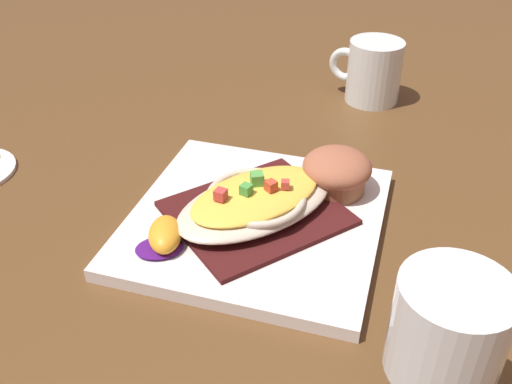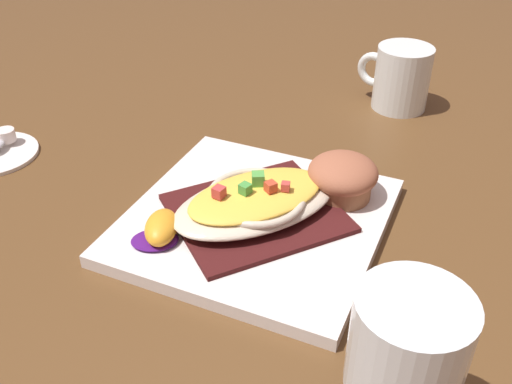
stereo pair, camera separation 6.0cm
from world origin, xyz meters
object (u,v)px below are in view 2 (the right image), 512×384
object	(u,v)px
coffee_mug	(400,81)
stemmed_glass	(406,354)
creamer_cup_0	(6,135)
muffin	(343,177)
square_plate	(256,220)
gratin_dish	(256,199)
orange_garnish	(160,230)

from	to	relation	value
coffee_mug	stemmed_glass	distance (m)	0.56
creamer_cup_0	muffin	bearing A→B (deg)	175.80
coffee_mug	creamer_cup_0	size ratio (longest dim) A/B	4.54
coffee_mug	creamer_cup_0	xyz separation A→B (m)	(0.50, 0.24, -0.02)
muffin	coffee_mug	bearing A→B (deg)	-101.25
square_plate	gratin_dish	bearing A→B (deg)	41.76
coffee_mug	orange_garnish	bearing A→B (deg)	60.25
square_plate	orange_garnish	xyz separation A→B (m)	(0.09, 0.06, 0.02)
square_plate	gratin_dish	xyz separation A→B (m)	(0.00, 0.00, 0.03)
orange_garnish	coffee_mug	bearing A→B (deg)	-119.75
square_plate	orange_garnish	size ratio (longest dim) A/B	4.08
square_plate	orange_garnish	distance (m)	0.11
square_plate	gratin_dish	world-z (taller)	gratin_dish
orange_garnish	coffee_mug	xyz separation A→B (m)	(-0.22, -0.39, 0.02)
gratin_dish	muffin	distance (m)	0.10
coffee_mug	creamer_cup_0	world-z (taller)	coffee_mug
gratin_dish	stemmed_glass	distance (m)	0.27
gratin_dish	coffee_mug	distance (m)	0.36
gratin_dish	muffin	world-z (taller)	muffin
orange_garnish	coffee_mug	distance (m)	0.45
muffin	stemmed_glass	distance (m)	0.29
square_plate	muffin	xyz separation A→B (m)	(-0.08, -0.06, 0.03)
gratin_dish	coffee_mug	size ratio (longest dim) A/B	1.90
muffin	creamer_cup_0	xyz separation A→B (m)	(0.44, -0.03, -0.02)
muffin	creamer_cup_0	world-z (taller)	muffin
orange_garnish	stemmed_glass	world-z (taller)	stemmed_glass
muffin	stemmed_glass	xyz separation A→B (m)	(-0.07, 0.28, 0.05)
square_plate	coffee_mug	distance (m)	0.36
creamer_cup_0	coffee_mug	bearing A→B (deg)	-154.10
gratin_dish	muffin	bearing A→B (deg)	-145.55
square_plate	creamer_cup_0	world-z (taller)	creamer_cup_0
orange_garnish	stemmed_glass	xyz separation A→B (m)	(-0.24, 0.16, 0.06)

